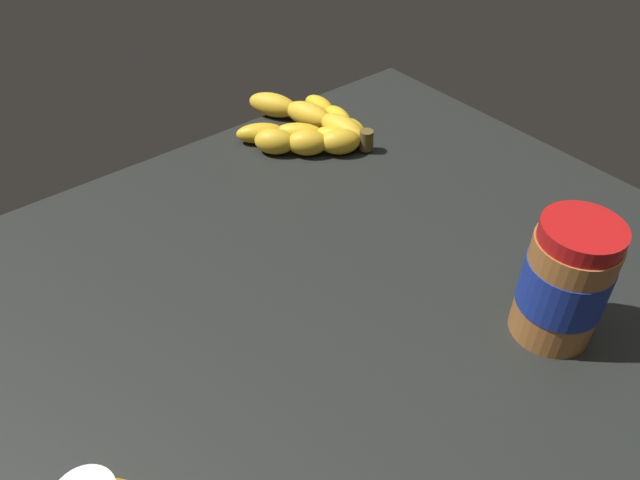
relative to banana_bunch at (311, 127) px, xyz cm
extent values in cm
cube|color=black|center=(-14.65, -28.10, -4.00)|extent=(81.75, 75.74, 4.57)
ellipsoid|color=yellow|center=(4.74, -4.43, -0.30)|extent=(4.11, 6.34, 2.83)
ellipsoid|color=yellow|center=(5.47, 0.17, -0.30)|extent=(3.30, 6.05, 2.83)
ellipsoid|color=yellow|center=(5.50, 4.83, -0.30)|extent=(3.22, 6.02, 2.83)
ellipsoid|color=gold|center=(3.26, -3.43, 0.13)|extent=(4.66, 8.57, 3.69)
ellipsoid|color=gold|center=(1.88, 2.94, 0.13)|extent=(5.96, 8.90, 3.69)
ellipsoid|color=gold|center=(-0.61, 8.96, 0.13)|extent=(7.06, 8.95, 3.69)
ellipsoid|color=gold|center=(1.43, -4.49, -0.20)|extent=(6.50, 7.70, 3.02)
ellipsoid|color=gold|center=(-2.22, -0.05, -0.20)|extent=(7.28, 7.22, 3.02)
ellipsoid|color=gold|center=(-6.73, 3.51, -0.20)|extent=(7.73, 6.41, 3.02)
ellipsoid|color=gold|center=(0.55, -6.14, 0.15)|extent=(7.00, 6.28, 3.73)
ellipsoid|color=gold|center=(-3.32, -3.41, 0.15)|extent=(6.95, 6.63, 3.73)
ellipsoid|color=gold|center=(-6.79, -0.19, 0.15)|extent=(6.78, 6.87, 3.73)
cylinder|color=brown|center=(3.85, -8.16, 0.09)|extent=(2.00, 2.00, 3.00)
cylinder|color=#9E602D|center=(-4.40, -45.63, 4.30)|extent=(8.17, 8.17, 12.04)
cylinder|color=navy|center=(-4.40, -45.63, 4.91)|extent=(8.34, 8.34, 5.42)
cylinder|color=#B71414|center=(-4.40, -45.63, 11.21)|extent=(7.80, 7.80, 1.77)
camera|label=1|loc=(-49.47, -63.71, 46.77)|focal=34.31mm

